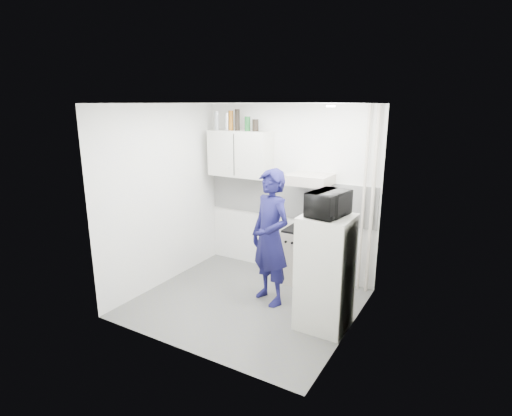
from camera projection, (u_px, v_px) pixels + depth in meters
The scene contains 23 objects.
floor at pixel (246, 303), 5.37m from camera, with size 2.80×2.80×0.00m, color #585952.
ceiling at pixel (244, 103), 4.72m from camera, with size 2.80×2.80×0.00m, color white.
wall_back at pixel (288, 191), 6.09m from camera, with size 2.80×2.80×0.00m, color white.
wall_left at pixel (162, 197), 5.73m from camera, with size 2.60×2.60×0.00m, color white.
wall_right at pixel (354, 226), 4.36m from camera, with size 2.60×2.60×0.00m, color white.
person at pixel (270, 237), 5.21m from camera, with size 0.66×0.43×1.81m, color #121141.
stove at pixel (302, 256), 5.93m from camera, with size 0.50×0.50×0.80m, color #BCB2A1.
fridge at pixel (325, 272), 4.66m from camera, with size 0.57×0.57×1.37m, color silver.
stove_top at pixel (303, 230), 5.82m from camera, with size 0.48×0.48×0.03m, color black.
saucepan at pixel (308, 227), 5.73m from camera, with size 0.19×0.19×0.11m, color silver.
microwave at pixel (328, 204), 4.45m from camera, with size 0.34×0.51×0.28m, color black.
bottle_a at pixel (217, 121), 6.26m from camera, with size 0.07×0.07×0.28m, color #B2B7BC.
bottle_b at pixel (227, 122), 6.16m from camera, with size 0.07×0.07×0.26m, color silver.
bottle_c at pixel (231, 120), 6.12m from camera, with size 0.07×0.07×0.30m, color brown.
bottle_d at pixel (237, 120), 6.06m from camera, with size 0.07×0.07×0.32m, color black.
canister_a at pixel (247, 124), 5.99m from camera, with size 0.09×0.09×0.21m, color #144C1E.
canister_b at pixel (255, 125), 5.93m from camera, with size 0.09×0.09×0.18m, color black.
upper_cabinet at pixel (240, 154), 6.17m from camera, with size 1.00×0.35×0.70m, color silver.
range_hood at pixel (310, 179), 5.60m from camera, with size 0.60×0.50×0.14m, color #BCB2A1.
backsplash at pixel (288, 198), 6.10m from camera, with size 2.74×0.03×0.60m, color white.
pipe_a at pixel (372, 203), 5.39m from camera, with size 0.05×0.05×2.60m, color #BCB2A1.
pipe_b at pixel (363, 202), 5.45m from camera, with size 0.04×0.04×2.60m, color #BCB2A1.
ceiling_spot_fixture at pixel (331, 106), 4.41m from camera, with size 0.10×0.10×0.02m, color white.
Camera 1 is at (2.57, -4.15, 2.59)m, focal length 28.00 mm.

